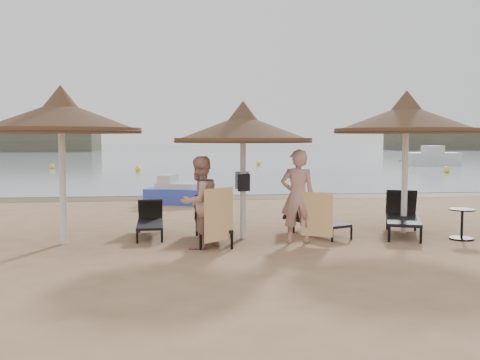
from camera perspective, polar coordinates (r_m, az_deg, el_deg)
The scene contains 23 objects.
ground at distance 10.18m, azimuth 2.49°, elevation -7.76°, with size 160.00×160.00×0.00m, color tan.
sea at distance 89.87m, azimuth -5.30°, elevation 3.15°, with size 200.00×140.00×0.03m, color gray.
wet_sand_strip at distance 19.41m, azimuth -1.74°, elevation -1.86°, with size 200.00×1.60×0.01m, color brown.
far_shore at distance 90.78m, azimuth -21.40°, elevation 4.70°, with size 150.00×54.80×12.00m.
palapa_left at distance 11.40m, azimuth -18.55°, elevation 6.31°, with size 3.25×3.25×3.23m.
palapa_center at distance 11.39m, azimuth 0.33°, elevation 5.44°, with size 2.98×2.98×2.95m.
palapa_right at distance 12.70m, azimuth 17.30°, elevation 6.19°, with size 3.27×3.27×3.24m.
lounger_far_left at distance 12.09m, azimuth -9.57°, elevation -4.24°, with size 0.63×1.70×0.75m.
lounger_near_left at distance 11.46m, azimuth -3.01°, elevation -4.32°, with size 0.71×2.04×0.90m.
lounger_near_right at distance 12.17m, azimuth 7.83°, elevation -4.07°, with size 1.27×1.84×0.79m.
lounger_far_right at distance 12.67m, azimuth 16.94°, elevation -3.58°, with size 1.38×2.20×0.94m.
side_table at distance 12.38m, azimuth 22.59°, elevation -4.46°, with size 0.54×0.54×0.65m.
person_left at distance 10.48m, azimuth -4.32°, elevation -1.61°, with size 0.96×0.63×2.10m, color tan.
person_right at distance 11.02m, azimuth 6.17°, elevation -0.95°, with size 1.03×0.67×2.24m, color tan.
towel_left at distance 10.19m, azimuth -2.27°, elevation -3.72°, with size 0.59×0.46×1.02m.
towel_right at distance 10.92m, azimuth 8.23°, elevation -3.65°, with size 0.59×0.29×0.90m.
bag_patterned at distance 11.60m, azimuth 0.22°, elevation -0.03°, with size 0.30×0.11×0.38m.
bag_dark at distance 11.27m, azimuth 0.42°, elevation -0.28°, with size 0.27×0.17×0.36m.
pedal_boat at distance 17.72m, azimuth -6.64°, elevation -1.38°, with size 2.31×1.80×0.95m.
buoy_left at distance 34.58m, azimuth -10.85°, elevation 1.15°, with size 0.35×0.35×0.35m, color yellow.
buoy_mid at distance 41.77m, azimuth 1.99°, elevation 1.80°, with size 0.34×0.34×0.34m, color yellow.
buoy_right at distance 35.01m, azimuth 21.18°, elevation 1.01°, with size 0.40×0.40×0.40m, color yellow.
buoy_extra at distance 39.11m, azimuth -19.42°, elevation 1.37°, with size 0.36×0.36×0.36m, color yellow.
Camera 1 is at (-1.52, -9.83, 2.17)m, focal length 40.00 mm.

